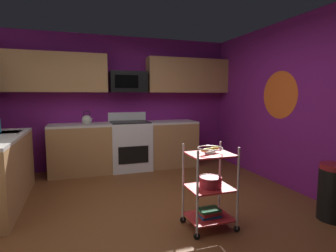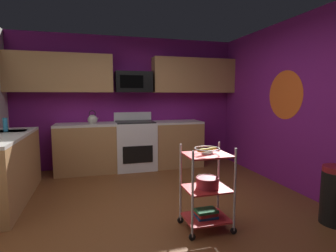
{
  "view_description": "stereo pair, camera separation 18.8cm",
  "coord_description": "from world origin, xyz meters",
  "px_view_note": "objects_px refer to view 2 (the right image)",
  "views": [
    {
      "loc": [
        -0.88,
        -3.0,
        1.45
      ],
      "look_at": [
        0.22,
        0.25,
        1.05
      ],
      "focal_mm": 28.57,
      "sensor_mm": 36.0,
      "label": 1
    },
    {
      "loc": [
        -0.7,
        -3.06,
        1.45
      ],
      "look_at": [
        0.22,
        0.25,
        1.05
      ],
      "focal_mm": 28.57,
      "sensor_mm": 36.0,
      "label": 2
    }
  ],
  "objects_px": {
    "oven_range": "(135,145)",
    "rolling_cart": "(207,188)",
    "kettle": "(93,119)",
    "mixing_bowl_large": "(208,182)",
    "fruit_bowl": "(207,150)",
    "microwave": "(133,82)",
    "dish_soap_bottle": "(5,125)",
    "book_stack": "(206,213)"
  },
  "relations": [
    {
      "from": "oven_range",
      "to": "rolling_cart",
      "type": "xyz_separation_m",
      "value": [
        0.37,
        -2.6,
        -0.03
      ]
    },
    {
      "from": "oven_range",
      "to": "kettle",
      "type": "distance_m",
      "value": 0.95
    },
    {
      "from": "rolling_cart",
      "to": "mixing_bowl_large",
      "type": "bearing_deg",
      "value": 0.0
    },
    {
      "from": "fruit_bowl",
      "to": "mixing_bowl_large",
      "type": "bearing_deg",
      "value": -0.0
    },
    {
      "from": "microwave",
      "to": "rolling_cart",
      "type": "bearing_deg",
      "value": -82.15
    },
    {
      "from": "microwave",
      "to": "mixing_bowl_large",
      "type": "xyz_separation_m",
      "value": [
        0.38,
        -2.71,
        -1.18
      ]
    },
    {
      "from": "oven_range",
      "to": "kettle",
      "type": "height_order",
      "value": "kettle"
    },
    {
      "from": "mixing_bowl_large",
      "to": "kettle",
      "type": "height_order",
      "value": "kettle"
    },
    {
      "from": "fruit_bowl",
      "to": "microwave",
      "type": "bearing_deg",
      "value": 97.85
    },
    {
      "from": "oven_range",
      "to": "dish_soap_bottle",
      "type": "relative_size",
      "value": 5.5
    },
    {
      "from": "microwave",
      "to": "mixing_bowl_large",
      "type": "distance_m",
      "value": 2.98
    },
    {
      "from": "kettle",
      "to": "dish_soap_bottle",
      "type": "bearing_deg",
      "value": -146.58
    },
    {
      "from": "rolling_cart",
      "to": "book_stack",
      "type": "relative_size",
      "value": 3.85
    },
    {
      "from": "rolling_cart",
      "to": "kettle",
      "type": "xyz_separation_m",
      "value": [
        -1.17,
        2.6,
        0.55
      ]
    },
    {
      "from": "mixing_bowl_large",
      "to": "dish_soap_bottle",
      "type": "bearing_deg",
      "value": 143.17
    },
    {
      "from": "oven_range",
      "to": "microwave",
      "type": "xyz_separation_m",
      "value": [
        -0.0,
        0.1,
        1.22
      ]
    },
    {
      "from": "fruit_bowl",
      "to": "kettle",
      "type": "height_order",
      "value": "kettle"
    },
    {
      "from": "oven_range",
      "to": "rolling_cart",
      "type": "bearing_deg",
      "value": -81.85
    },
    {
      "from": "mixing_bowl_large",
      "to": "book_stack",
      "type": "bearing_deg",
      "value": 180.0
    },
    {
      "from": "microwave",
      "to": "fruit_bowl",
      "type": "height_order",
      "value": "microwave"
    },
    {
      "from": "microwave",
      "to": "dish_soap_bottle",
      "type": "bearing_deg",
      "value": -155.59
    },
    {
      "from": "book_stack",
      "to": "dish_soap_bottle",
      "type": "bearing_deg",
      "value": 143.05
    },
    {
      "from": "rolling_cart",
      "to": "dish_soap_bottle",
      "type": "bearing_deg",
      "value": 143.05
    },
    {
      "from": "kettle",
      "to": "dish_soap_bottle",
      "type": "height_order",
      "value": "kettle"
    },
    {
      "from": "mixing_bowl_large",
      "to": "kettle",
      "type": "xyz_separation_m",
      "value": [
        -1.18,
        2.6,
        0.48
      ]
    },
    {
      "from": "oven_range",
      "to": "dish_soap_bottle",
      "type": "xyz_separation_m",
      "value": [
        -2.01,
        -0.81,
        0.54
      ]
    },
    {
      "from": "fruit_bowl",
      "to": "dish_soap_bottle",
      "type": "height_order",
      "value": "dish_soap_bottle"
    },
    {
      "from": "mixing_bowl_large",
      "to": "book_stack",
      "type": "height_order",
      "value": "mixing_bowl_large"
    },
    {
      "from": "oven_range",
      "to": "book_stack",
      "type": "height_order",
      "value": "oven_range"
    },
    {
      "from": "dish_soap_bottle",
      "to": "rolling_cart",
      "type": "bearing_deg",
      "value": -36.95
    },
    {
      "from": "oven_range",
      "to": "rolling_cart",
      "type": "height_order",
      "value": "oven_range"
    },
    {
      "from": "rolling_cart",
      "to": "fruit_bowl",
      "type": "xyz_separation_m",
      "value": [
        -0.0,
        0.0,
        0.42
      ]
    },
    {
      "from": "mixing_bowl_large",
      "to": "rolling_cart",
      "type": "bearing_deg",
      "value": 180.0
    },
    {
      "from": "oven_range",
      "to": "book_stack",
      "type": "bearing_deg",
      "value": -81.85
    },
    {
      "from": "fruit_bowl",
      "to": "dish_soap_bottle",
      "type": "bearing_deg",
      "value": 143.05
    },
    {
      "from": "oven_range",
      "to": "mixing_bowl_large",
      "type": "bearing_deg",
      "value": -81.63
    },
    {
      "from": "oven_range",
      "to": "mixing_bowl_large",
      "type": "xyz_separation_m",
      "value": [
        0.38,
        -2.6,
        0.04
      ]
    },
    {
      "from": "fruit_bowl",
      "to": "kettle",
      "type": "relative_size",
      "value": 1.03
    },
    {
      "from": "microwave",
      "to": "dish_soap_bottle",
      "type": "height_order",
      "value": "microwave"
    },
    {
      "from": "fruit_bowl",
      "to": "kettle",
      "type": "distance_m",
      "value": 2.85
    },
    {
      "from": "microwave",
      "to": "book_stack",
      "type": "bearing_deg",
      "value": -82.15
    },
    {
      "from": "kettle",
      "to": "oven_range",
      "type": "bearing_deg",
      "value": 0.28
    }
  ]
}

